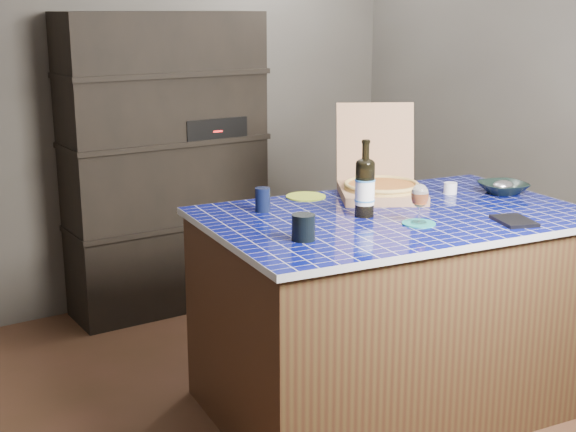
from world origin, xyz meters
TOP-DOWN VIEW (x-y plane):
  - room at (0.00, 0.00)m, footprint 3.50×3.50m
  - shelving_unit at (0.00, 1.53)m, footprint 1.20×0.41m
  - kitchen_island at (0.33, -0.21)m, footprint 1.81×1.27m
  - pizza_box at (0.48, 0.08)m, footprint 0.58×0.61m
  - mead_bottle at (0.18, -0.17)m, footprint 0.09×0.09m
  - teal_trivet at (0.29, -0.41)m, footprint 0.14×0.14m
  - wine_glass at (0.29, -0.41)m, footprint 0.08×0.08m
  - tumbler at (-0.26, -0.34)m, footprint 0.09×0.09m
  - dvd_case at (0.65, -0.61)m, footprint 0.20×0.23m
  - bowl at (1.03, -0.20)m, footprint 0.28×0.28m
  - foil_contents at (1.03, -0.20)m, footprint 0.11×0.09m
  - white_jar at (0.81, -0.06)m, footprint 0.06×0.06m
  - navy_cup at (-0.16, 0.14)m, footprint 0.07×0.07m
  - green_trivet at (0.17, 0.27)m, footprint 0.19×0.19m

SIDE VIEW (x-z plane):
  - kitchen_island at x=0.33m, z-range 0.00..0.93m
  - shelving_unit at x=0.00m, z-range 0.00..1.80m
  - teal_trivet at x=0.29m, z-range 0.93..0.94m
  - green_trivet at x=0.17m, z-range 0.93..0.94m
  - dvd_case at x=0.65m, z-range 0.93..0.94m
  - white_jar at x=0.81m, z-range 0.93..0.99m
  - bowl at x=1.03m, z-range 0.93..0.99m
  - foil_contents at x=1.03m, z-range 0.94..1.00m
  - tumbler at x=-0.26m, z-range 0.93..1.03m
  - navy_cup at x=-0.16m, z-range 0.93..1.04m
  - pizza_box at x=0.48m, z-range 0.78..1.20m
  - wine_glass at x=0.29m, z-range 0.97..1.14m
  - mead_bottle at x=0.18m, z-range 0.89..1.23m
  - room at x=0.00m, z-range -0.50..3.00m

